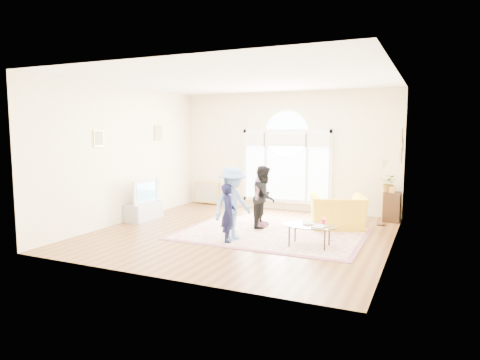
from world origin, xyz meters
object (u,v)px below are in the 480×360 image
at_px(area_rug, 272,233).
at_px(television, 143,191).
at_px(armchair, 338,212).
at_px(coffee_table, 310,226).
at_px(tv_console, 144,211).

xyz_separation_m(area_rug, television, (-3.34, 0.06, 0.70)).
bearing_deg(armchair, television, -7.36).
xyz_separation_m(television, armchair, (4.51, 0.98, -0.33)).
distance_m(coffee_table, armchair, 1.71).
height_order(area_rug, armchair, armchair).
distance_m(tv_console, coffee_table, 4.41).
distance_m(area_rug, armchair, 1.60).
height_order(area_rug, coffee_table, coffee_table).
relative_size(tv_console, coffee_table, 0.95).
xyz_separation_m(tv_console, coffee_table, (4.35, -0.73, 0.19)).
height_order(coffee_table, armchair, armchair).
relative_size(tv_console, armchair, 0.86).
xyz_separation_m(tv_console, television, (0.01, -0.00, 0.50)).
bearing_deg(armchair, area_rug, 22.07).
xyz_separation_m(coffee_table, armchair, (0.17, 1.71, -0.02)).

